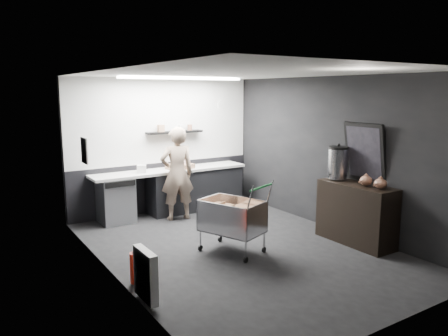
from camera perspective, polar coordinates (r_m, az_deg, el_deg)
floor at (r=6.98m, az=2.02°, el=-10.44°), size 5.50×5.50×0.00m
ceiling at (r=6.55m, az=2.17°, el=12.29°), size 5.50×5.50×0.00m
wall_back at (r=9.01m, az=-7.94°, el=2.96°), size 5.50×0.00×5.50m
wall_front at (r=4.69m, az=21.66°, el=-4.11°), size 5.50×0.00×5.50m
wall_left at (r=5.75m, az=-14.51°, el=-1.22°), size 0.00×5.50×5.50m
wall_right at (r=7.94m, az=14.05°, el=1.82°), size 0.00×5.50×5.50m
kitchen_wall_panel at (r=8.94m, az=-7.97°, el=6.13°), size 3.95×0.02×1.70m
dado_panel at (r=9.13m, az=-7.76°, el=-2.35°), size 3.95×0.02×1.00m
floating_shelf at (r=8.95m, az=-6.47°, el=4.69°), size 1.20×0.22×0.04m
wall_clock at (r=9.59m, az=-0.29°, el=8.27°), size 0.20×0.03×0.20m
poster at (r=6.96m, az=-17.81°, el=2.19°), size 0.02×0.30×0.40m
poster_red_band at (r=6.95m, az=-17.80°, el=2.77°), size 0.02×0.22×0.10m
radiator at (r=5.25m, az=-10.20°, el=-13.58°), size 0.10×0.50×0.60m
ceiling_strip at (r=8.14m, az=-5.45°, el=11.59°), size 2.40×0.20×0.04m
prep_counter at (r=8.92m, az=-6.12°, el=-2.88°), size 3.20×0.61×0.90m
person at (r=8.35m, az=-6.15°, el=-0.73°), size 0.71×0.53×1.78m
shopping_cart at (r=6.68m, az=1.03°, el=-6.65°), size 0.93×1.20×1.10m
sideboard at (r=7.39m, az=16.76°, el=-4.71°), size 0.56×1.30×1.95m
fire_extinguisher at (r=5.79m, az=-11.45°, el=-12.51°), size 0.15×0.15×0.49m
cardboard_box at (r=8.81m, az=-5.75°, el=0.21°), size 0.55×0.46×0.10m
pink_tub at (r=8.90m, az=-5.12°, el=0.71°), size 0.22×0.22×0.22m
white_container at (r=8.47m, az=-10.71°, el=-0.13°), size 0.21×0.19×0.15m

